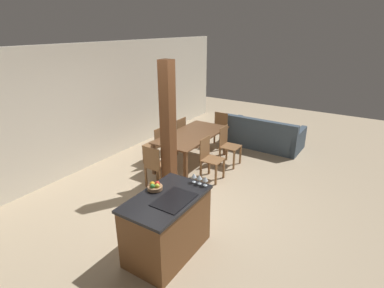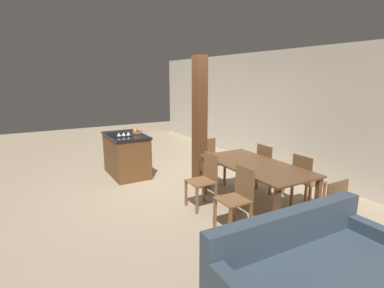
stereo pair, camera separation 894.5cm
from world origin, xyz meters
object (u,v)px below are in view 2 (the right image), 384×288
kitchen_island (126,155)px  wine_glass_middle (124,134)px  fruit_bowl (137,132)px  dining_chair_far_left (268,167)px  dining_chair_far_right (306,180)px  wine_glass_far (128,134)px  dining_chair_head_end (210,160)px  dining_table (256,170)px  dining_chair_near_left (205,179)px  dining_chair_foot_end (326,210)px  couch (315,280)px  timber_post (200,124)px  dining_chair_near_right (237,197)px  wine_glass_near (119,135)px

kitchen_island → wine_glass_middle: size_ratio=8.57×
fruit_bowl → dining_chair_far_left: (2.19, 1.75, -0.48)m
dining_chair_far_right → wine_glass_middle: bearing=40.4°
wine_glass_far → dining_chair_head_end: 1.71m
kitchen_island → dining_table: size_ratio=0.64×
kitchen_island → dining_chair_far_left: kitchen_island is taller
fruit_bowl → wine_glass_far: 0.58m
wine_glass_far → dining_chair_near_left: bearing=21.9°
dining_chair_head_end → dining_chair_foot_end: 2.65m
kitchen_island → fruit_bowl: 0.56m
wine_glass_middle → couch: (4.12, 0.49, -0.74)m
dining_chair_near_left → wine_glass_far: bearing=-158.1°
dining_chair_far_right → dining_chair_head_end: same height
dining_chair_head_end → timber_post: 0.83m
wine_glass_middle → wine_glass_far: bearing=90.0°
wine_glass_far → dining_chair_far_right: (2.58, 2.10, -0.54)m
wine_glass_middle → dining_table: wine_glass_middle is taller
kitchen_island → dining_chair_far_left: 3.01m
dining_chair_far_left → couch: 2.95m
fruit_bowl → dining_chair_far_left: size_ratio=0.23×
dining_chair_foot_end → timber_post: (-2.59, -0.29, 0.77)m
dining_chair_far_right → timber_post: (-1.70, -0.99, 0.77)m
dining_chair_far_right → dining_chair_foot_end: bearing=141.8°
dining_chair_near_right → dining_chair_far_left: size_ratio=1.00×
kitchen_island → wine_glass_far: bearing=-11.1°
dining_chair_far_left → dining_chair_head_end: (-0.90, -0.70, 0.00)m
kitchen_island → wine_glass_far: size_ratio=8.57×
timber_post → dining_table: bearing=12.9°
dining_chair_near_left → dining_chair_near_right: same height
couch → dining_table: bearing=64.3°
wine_glass_near → dining_chair_foot_end: bearing=24.5°
wine_glass_middle → dining_chair_near_left: (1.73, 0.79, -0.54)m
kitchen_island → dining_chair_head_end: size_ratio=1.36×
dining_chair_far_left → dining_table: bearing=121.3°
dining_chair_far_right → kitchen_island: bearing=32.6°
wine_glass_middle → dining_chair_head_end: bearing=60.9°
timber_post → wine_glass_middle: bearing=-126.3°
dining_chair_foot_end → wine_glass_near: bearing=-65.5°
kitchen_island → dining_chair_near_left: size_ratio=1.36×
wine_glass_far → dining_chair_near_right: (2.58, 0.69, -0.54)m
wine_glass_middle → dining_chair_foot_end: bearing=23.2°
dining_table → couch: 2.24m
kitchen_island → dining_chair_head_end: kitchen_island is taller
kitchen_island → wine_glass_far: wine_glass_far is taller
dining_chair_near_left → dining_chair_far_left: same height
dining_chair_far_right → dining_chair_foot_end: same height
wine_glass_near → dining_chair_foot_end: (3.48, 1.59, -0.54)m
wine_glass_near → wine_glass_far: 0.19m
dining_table → dining_chair_foot_end: 1.33m
dining_chair_near_left → dining_chair_far_left: bearing=90.0°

